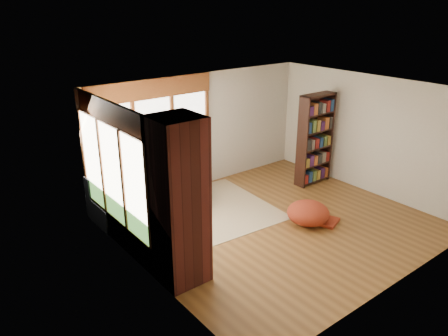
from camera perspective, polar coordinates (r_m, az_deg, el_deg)
floor at (r=8.61m, az=6.81°, el=-7.24°), size 5.50×5.50×0.00m
ceiling at (r=7.73m, az=7.65°, el=9.98°), size 5.50×5.50×0.00m
wall_back at (r=9.90m, az=-3.05°, el=4.86°), size 5.50×0.04×2.60m
wall_front at (r=6.71m, az=22.44°, el=-4.99°), size 5.50×0.04×2.60m
wall_left at (r=6.56m, az=-10.17°, el=-4.23°), size 0.04×5.00×2.60m
wall_right at (r=10.13m, az=18.35°, el=4.18°), size 0.04×5.00×2.60m
windows_back at (r=9.26m, az=-9.04°, el=3.78°), size 2.82×0.10×1.90m
windows_left at (r=7.55m, az=-14.33°, el=-0.67°), size 0.10×2.62×1.90m
roller_blind at (r=8.17m, az=-16.81°, el=3.70°), size 0.03×0.72×0.90m
brick_chimney at (r=6.44m, az=-5.94°, el=-4.50°), size 0.70×0.70×2.60m
sectional_sofa at (r=8.68m, az=-10.47°, el=-4.98°), size 2.20×2.20×0.80m
area_rug at (r=8.88m, az=-3.95°, el=-6.18°), size 3.34×2.64×0.01m
bookshelf at (r=10.28m, az=11.81°, el=3.67°), size 0.91×0.30×2.12m
pouf at (r=8.62m, az=10.94°, el=-5.71°), size 1.04×1.04×0.44m
dog_tan at (r=8.57m, az=-7.85°, el=-1.42°), size 1.12×1.06×0.55m
dog_brindle at (r=7.96m, az=-8.66°, el=-3.91°), size 0.58×0.79×0.40m
throw_pillows at (r=8.58m, az=-10.33°, el=-2.00°), size 1.98×1.68×0.45m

